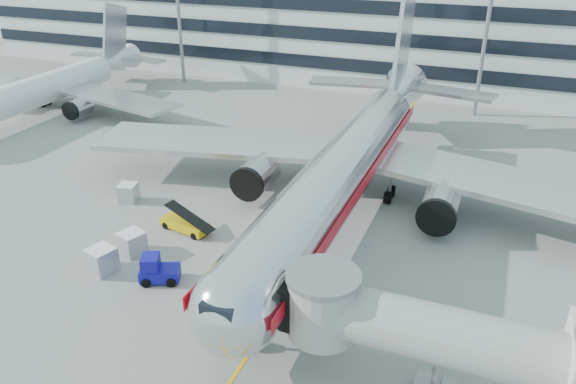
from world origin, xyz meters
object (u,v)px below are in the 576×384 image
at_px(cargo_container_front, 102,260).
at_px(baggage_tug, 157,270).
at_px(belt_loader, 185,224).
at_px(ramp_worker, 217,277).
at_px(cargo_container_left, 132,243).
at_px(cargo_container_right, 128,193).
at_px(main_jet, 350,160).

bearing_deg(cargo_container_front, baggage_tug, 5.45).
bearing_deg(belt_loader, ramp_worker, -44.58).
xyz_separation_m(cargo_container_left, cargo_container_right, (-5.55, 7.13, -0.07)).
bearing_deg(cargo_container_left, cargo_container_right, 127.91).
xyz_separation_m(baggage_tug, cargo_container_right, (-9.34, 9.50, -0.06)).
bearing_deg(belt_loader, cargo_container_left, -112.69).
height_order(baggage_tug, ramp_worker, baggage_tug).
relative_size(main_jet, cargo_container_left, 24.02).
height_order(belt_loader, baggage_tug, belt_loader).
distance_m(main_jet, cargo_container_right, 19.78).
xyz_separation_m(belt_loader, baggage_tug, (1.92, -6.83, 0.27)).
xyz_separation_m(cargo_container_right, ramp_worker, (13.57, -8.73, 0.06)).
distance_m(cargo_container_right, ramp_worker, 16.13).
height_order(cargo_container_front, ramp_worker, cargo_container_front).
relative_size(main_jet, belt_loader, 11.20).
height_order(main_jet, baggage_tug, main_jet).
height_order(main_jet, cargo_container_front, main_jet).
distance_m(baggage_tug, cargo_container_right, 13.32).
relative_size(cargo_container_left, cargo_container_front, 0.99).
height_order(baggage_tug, cargo_container_left, baggage_tug).
bearing_deg(cargo_container_left, belt_loader, 67.31).
bearing_deg(baggage_tug, ramp_worker, 10.30).
height_order(main_jet, cargo_container_left, main_jet).
bearing_deg(ramp_worker, cargo_container_right, 86.91).
bearing_deg(belt_loader, cargo_container_right, 160.19).
xyz_separation_m(baggage_tug, cargo_container_front, (-4.33, -0.41, 0.05)).
relative_size(cargo_container_left, ramp_worker, 1.21).
relative_size(baggage_tug, cargo_container_left, 1.45).
relative_size(cargo_container_right, cargo_container_front, 0.87).
xyz_separation_m(cargo_container_front, ramp_worker, (8.56, 1.18, -0.05)).
distance_m(cargo_container_front, ramp_worker, 8.65).
height_order(baggage_tug, cargo_container_right, baggage_tug).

